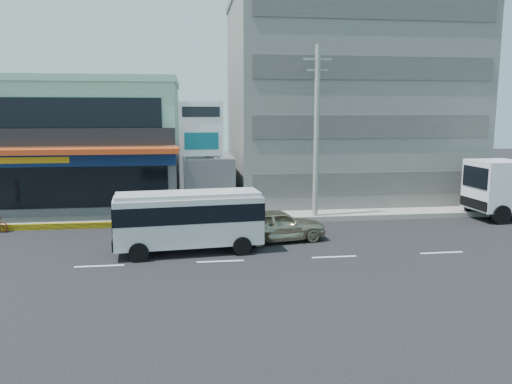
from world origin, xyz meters
TOP-DOWN VIEW (x-y plane):
  - ground at (0.00, 0.00)m, footprint 120.00×120.00m
  - sidewalk at (5.00, 9.50)m, footprint 70.00×5.00m
  - shop_building at (-8.00, 13.95)m, footprint 12.40×11.70m
  - concrete_building at (10.00, 15.00)m, footprint 16.00×12.00m
  - gap_structure at (0.00, 12.00)m, footprint 3.00×6.00m
  - satellite_dish at (0.00, 11.00)m, footprint 1.50×1.50m
  - billboard at (-0.50, 9.20)m, footprint 2.60×0.18m
  - utility_pole_near at (6.00, 7.40)m, footprint 1.60×0.30m
  - minibus at (-1.31, 1.62)m, footprint 6.74×2.82m
  - sedan at (3.00, 3.02)m, footprint 5.01×2.80m

SIDE VIEW (x-z plane):
  - ground at x=0.00m, z-range 0.00..0.00m
  - sidewalk at x=5.00m, z-range 0.00..0.30m
  - sedan at x=3.00m, z-range 0.00..1.61m
  - minibus at x=-1.31m, z-range 0.27..3.01m
  - gap_structure at x=0.00m, z-range 0.00..3.50m
  - satellite_dish at x=0.00m, z-range 3.50..3.65m
  - shop_building at x=-8.00m, z-range 0.00..8.00m
  - billboard at x=-0.50m, z-range 1.48..8.38m
  - utility_pole_near at x=6.00m, z-range 0.15..10.15m
  - concrete_building at x=10.00m, z-range 0.00..14.00m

